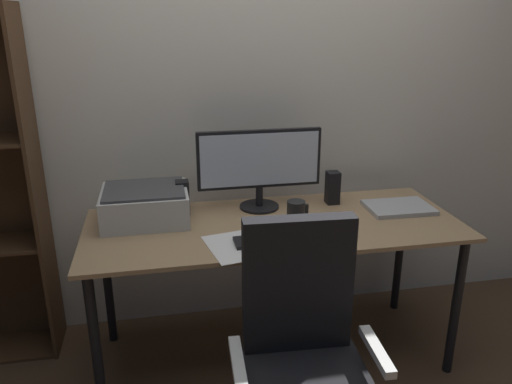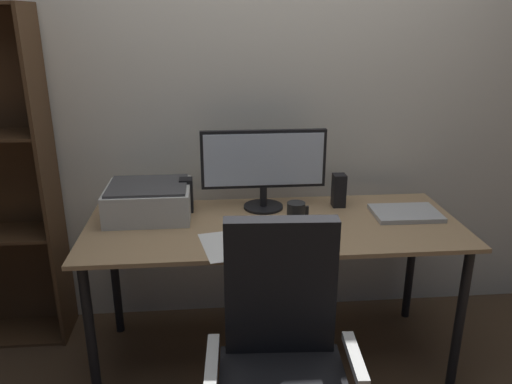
# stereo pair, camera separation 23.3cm
# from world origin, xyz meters

# --- Properties ---
(ground_plane) EXTENTS (12.00, 12.00, 0.00)m
(ground_plane) POSITION_xyz_m (0.00, 0.00, 0.00)
(ground_plane) COLOR #4C3826
(back_wall) EXTENTS (6.40, 0.10, 2.60)m
(back_wall) POSITION_xyz_m (0.00, 0.52, 1.30)
(back_wall) COLOR silver
(back_wall) RESTS_ON ground
(desk) EXTENTS (1.76, 0.71, 0.74)m
(desk) POSITION_xyz_m (0.00, 0.00, 0.66)
(desk) COLOR tan
(desk) RESTS_ON ground
(monitor) EXTENTS (0.62, 0.20, 0.40)m
(monitor) POSITION_xyz_m (-0.03, 0.21, 0.98)
(monitor) COLOR black
(monitor) RESTS_ON desk
(keyboard) EXTENTS (0.29, 0.11, 0.02)m
(keyboard) POSITION_xyz_m (-0.08, -0.20, 0.75)
(keyboard) COLOR black
(keyboard) RESTS_ON desk
(mouse) EXTENTS (0.06, 0.10, 0.03)m
(mouse) POSITION_xyz_m (0.14, -0.21, 0.76)
(mouse) COLOR black
(mouse) RESTS_ON desk
(coffee_mug) EXTENTS (0.10, 0.09, 0.11)m
(coffee_mug) POSITION_xyz_m (0.10, -0.02, 0.79)
(coffee_mug) COLOR black
(coffee_mug) RESTS_ON desk
(laptop) EXTENTS (0.32, 0.24, 0.02)m
(laptop) POSITION_xyz_m (0.66, 0.05, 0.75)
(laptop) COLOR #B7BABC
(laptop) RESTS_ON desk
(speaker_left) EXTENTS (0.06, 0.07, 0.17)m
(speaker_left) POSITION_xyz_m (-0.41, 0.20, 0.82)
(speaker_left) COLOR black
(speaker_left) RESTS_ON desk
(speaker_right) EXTENTS (0.06, 0.07, 0.17)m
(speaker_right) POSITION_xyz_m (0.36, 0.20, 0.82)
(speaker_right) COLOR black
(speaker_right) RESTS_ON desk
(printer) EXTENTS (0.40, 0.34, 0.16)m
(printer) POSITION_xyz_m (-0.59, 0.15, 0.82)
(printer) COLOR silver
(printer) RESTS_ON desk
(paper_sheet) EXTENTS (0.26, 0.33, 0.00)m
(paper_sheet) POSITION_xyz_m (-0.23, -0.22, 0.74)
(paper_sheet) COLOR white
(paper_sheet) RESTS_ON desk
(office_chair) EXTENTS (0.54, 0.54, 1.01)m
(office_chair) POSITION_xyz_m (-0.06, -0.73, 0.46)
(office_chair) COLOR silver
(office_chair) RESTS_ON ground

